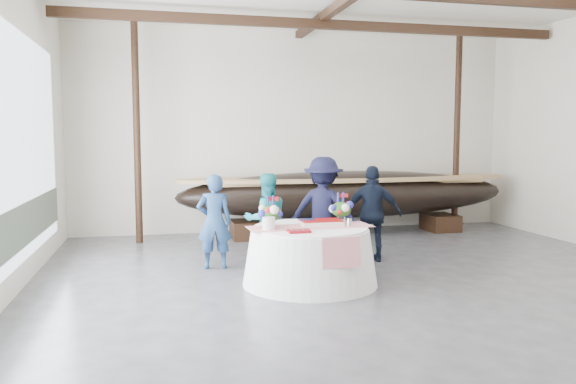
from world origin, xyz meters
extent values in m
cube|color=#3D3D42|center=(0.00, 0.00, 0.00)|extent=(10.00, 12.00, 0.01)
cube|color=silver|center=(0.00, 6.00, 2.25)|extent=(10.00, 0.02, 4.50)
cube|color=black|center=(0.00, 4.00, 4.25)|extent=(9.80, 0.12, 0.18)
cylinder|color=black|center=(-3.50, 5.10, 2.25)|extent=(0.14, 0.14, 4.50)
cylinder|color=black|center=(3.50, 5.10, 2.25)|extent=(0.14, 0.14, 4.50)
cube|color=silver|center=(-4.95, 1.00, 2.00)|extent=(0.02, 7.00, 3.20)
cube|color=#596654|center=(-4.94, 1.00, 0.90)|extent=(0.02, 7.00, 0.60)
cube|color=black|center=(-1.31, 5.10, 0.19)|extent=(0.65, 0.84, 0.37)
cube|color=black|center=(3.14, 5.10, 0.19)|extent=(0.65, 0.84, 0.37)
ellipsoid|color=black|center=(0.92, 5.10, 0.88)|extent=(7.42, 1.48, 1.02)
cube|color=#9E7A4C|center=(0.92, 5.10, 1.16)|extent=(5.94, 0.97, 0.06)
cone|color=white|center=(-0.99, 1.25, 0.40)|extent=(1.95, 1.95, 0.80)
cylinder|color=white|center=(-0.99, 1.25, 0.81)|extent=(1.65, 1.65, 0.04)
cube|color=red|center=(-0.99, 1.25, 0.84)|extent=(1.82, 0.63, 0.01)
cube|color=white|center=(-0.81, 1.33, 0.87)|extent=(0.60, 0.40, 0.07)
cylinder|color=white|center=(-1.63, 1.10, 0.93)|extent=(0.18, 0.18, 0.18)
cylinder|color=white|center=(-1.53, 1.57, 0.95)|extent=(0.18, 0.18, 0.22)
cube|color=maroon|center=(-1.26, 0.83, 0.85)|extent=(0.30, 0.24, 0.03)
cone|color=silver|center=(-0.44, 1.13, 0.89)|extent=(0.09, 0.09, 0.12)
imported|color=navy|center=(-2.24, 2.53, 0.77)|extent=(0.57, 0.39, 1.53)
imported|color=teal|center=(-1.38, 2.58, 0.76)|extent=(0.78, 0.63, 1.53)
imported|color=black|center=(-0.42, 2.51, 0.90)|extent=(1.34, 1.14, 1.80)
imported|color=black|center=(0.45, 2.46, 0.82)|extent=(1.04, 0.66, 1.64)
camera|label=1|loc=(-3.11, -6.45, 2.12)|focal=35.00mm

